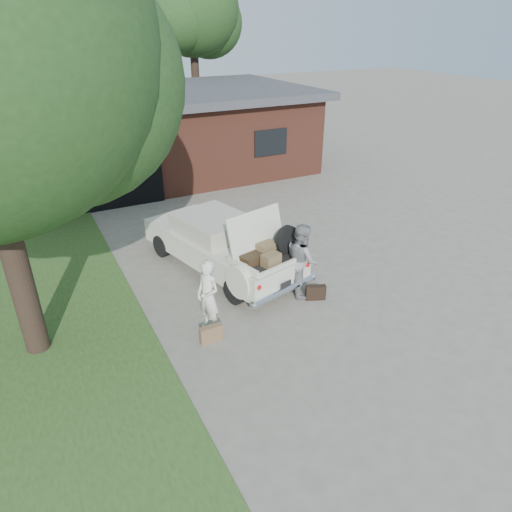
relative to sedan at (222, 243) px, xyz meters
name	(u,v)px	position (x,y,z in m)	size (l,w,h in m)	color
ground	(268,311)	(0.09, -2.32, -0.70)	(90.00, 90.00, 0.00)	gray
house	(155,132)	(1.08, 9.15, 0.97)	(12.80, 7.80, 3.30)	brown
tree_right	(193,13)	(5.30, 15.16, 5.45)	(5.55, 4.83, 8.84)	#38281E
sedan	(222,243)	(0.00, 0.00, 0.00)	(2.93, 5.07, 1.96)	beige
woman_left	(208,296)	(-1.32, -2.33, 0.09)	(0.58, 0.38, 1.58)	white
woman_right	(302,259)	(1.15, -1.97, 0.17)	(0.85, 0.66, 1.75)	gray
suitcase_left	(211,334)	(-1.46, -2.75, -0.52)	(0.46, 0.15, 0.36)	#836242
suitcase_right	(316,293)	(1.29, -2.41, -0.52)	(0.46, 0.15, 0.36)	black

